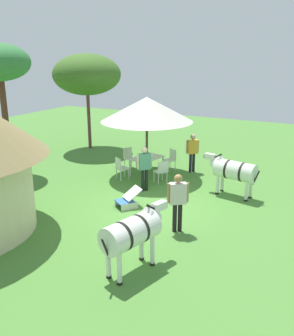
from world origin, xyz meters
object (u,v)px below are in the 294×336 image
Objects in this scene: patio_chair_west_end at (129,156)px; acacia_tree_far_lawn at (87,75)px; zebra_nearest_camera at (234,171)px; patio_chair_near_lawn at (121,167)px; guest_beside_umbrella at (192,150)px; guest_behind_table at (145,165)px; standing_watcher at (178,198)px; patio_chair_east_end at (171,158)px; zebra_by_umbrella at (132,232)px; patio_dining_table at (147,159)px; striped_lounge_chair at (128,200)px; shade_umbrella at (147,109)px; patio_chair_near_hut at (162,170)px.

acacia_tree_far_lawn is (2.10, 3.65, 3.30)m from patio_chair_west_end.
zebra_nearest_camera is (-1.19, -4.96, 0.42)m from patio_chair_west_end.
acacia_tree_far_lawn is at bearing 170.46° from patio_chair_near_lawn.
patio_chair_near_lawn is 0.55× the size of guest_beside_umbrella.
guest_behind_table reaches higher than patio_chair_near_lawn.
standing_watcher is at bearing 65.35° from patio_chair_west_end.
zebra_by_umbrella is (-7.57, -2.43, 0.47)m from patio_chair_east_end.
striped_lounge_chair is (-3.33, -1.04, -0.40)m from patio_dining_table.
acacia_tree_far_lawn reaches higher than patio_chair_east_end.
patio_dining_table is at bearing 90.00° from patio_chair_west_end.
patio_chair_east_end is at bearing 90.43° from patio_chair_near_lawn.
guest_behind_table reaches higher than patio_dining_table.
patio_dining_table is 0.74× the size of zebra_by_umbrella.
shade_umbrella is 2.53m from patio_chair_east_end.
guest_beside_umbrella is at bearing -52.85° from patio_dining_table.
zebra_by_umbrella is at bearing 157.41° from striped_lounge_chair.
striped_lounge_chair is at bearing -162.62° from shade_umbrella.
zebra_by_umbrella is (-5.83, -2.04, 0.47)m from patio_chair_near_hut.
shade_umbrella reaches higher than patio_chair_east_end.
patio_dining_table is at bearing 92.76° from standing_watcher.
patio_chair_west_end is 0.53× the size of standing_watcher.
patio_dining_table is 5.27m from standing_watcher.
striped_lounge_chair is (-2.28, -1.68, -0.27)m from patio_chair_near_lawn.
patio_chair_west_end is 6.37m from standing_watcher.
zebra_nearest_camera is at bearing 99.08° from patio_chair_west_end.
zebra_nearest_camera is at bearing 44.97° from standing_watcher.
zebra_by_umbrella reaches higher than zebra_nearest_camera.
shade_umbrella is 5.53m from acacia_tree_far_lawn.
standing_watcher reaches higher than patio_chair_near_lawn.
zebra_by_umbrella is (-4.78, -2.24, -0.01)m from guest_behind_table.
shade_umbrella is 4.28m from striped_lounge_chair.
acacia_tree_far_lawn is at bearing 61.78° from shade_umbrella.
acacia_tree_far_lawn is (1.51, 5.41, 3.30)m from patio_chair_east_end.
patio_chair_near_lawn is 0.44× the size of zebra_by_umbrella.
patio_chair_near_hut is at bearing 133.24° from patio_chair_east_end.
patio_dining_table is at bearing -118.00° from guest_behind_table.
patio_chair_near_hut is at bearing -124.20° from patio_dining_table.
zebra_by_umbrella is (-6.98, -4.19, 0.47)m from patio_chair_west_end.
zebra_nearest_camera is (-0.72, -3.83, 0.28)m from patio_dining_table.
guest_behind_table is 0.79× the size of zebra_nearest_camera.
patio_chair_near_hut is 4.15m from standing_watcher.
zebra_nearest_camera is (0.33, -4.47, 0.42)m from patio_chair_near_lawn.
patio_chair_east_end is 5.85m from standing_watcher.
patio_chair_east_end is 0.53× the size of standing_watcher.
zebra_nearest_camera is at bearing 145.50° from guest_behind_table.
patio_chair_near_hut is at bearing 99.96° from zebra_nearest_camera.
standing_watcher is (-3.50, -2.17, 0.51)m from patio_chair_near_hut.
standing_watcher is at bearing 146.71° from patio_chair_east_end.
shade_umbrella reaches higher than patio_chair_near_hut.
patio_chair_near_lawn is 1.69m from patio_chair_near_hut.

